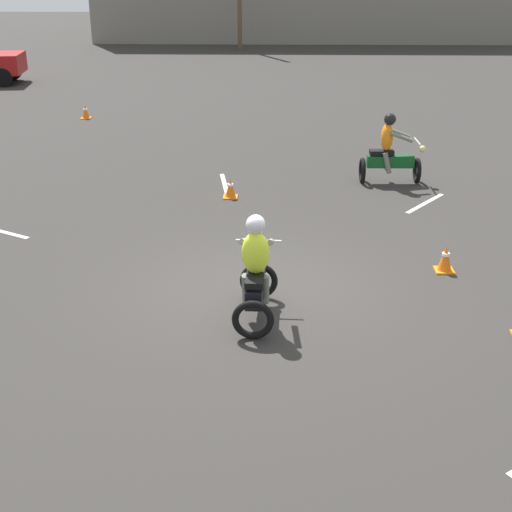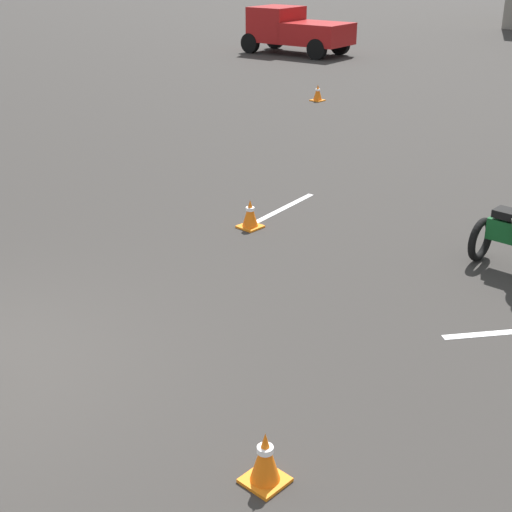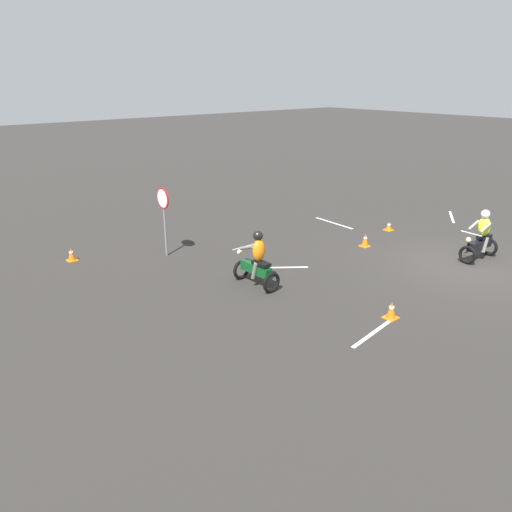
% 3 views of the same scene
% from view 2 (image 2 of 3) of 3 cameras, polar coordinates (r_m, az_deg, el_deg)
% --- Properties ---
extents(pickup_truck, '(4.32, 2.39, 1.73)m').
position_cam_2_polar(pickup_truck, '(29.07, 3.13, 17.66)').
color(pickup_truck, black).
rests_on(pickup_truck, ground).
extents(traffic_cone_near_left, '(0.32, 0.32, 0.47)m').
position_cam_2_polar(traffic_cone_near_left, '(5.75, 0.74, -15.91)').
color(traffic_cone_near_left, orange).
rests_on(traffic_cone_near_left, ground).
extents(traffic_cone_mid_left, '(0.32, 0.32, 0.44)m').
position_cam_2_polar(traffic_cone_mid_left, '(19.97, 4.96, 12.87)').
color(traffic_cone_mid_left, orange).
rests_on(traffic_cone_mid_left, ground).
extents(traffic_cone_far_center, '(0.32, 0.32, 0.44)m').
position_cam_2_polar(traffic_cone_far_center, '(10.63, -0.47, 3.36)').
color(traffic_cone_far_center, orange).
rests_on(traffic_cone_far_center, ground).
extents(lane_stripe_n, '(0.38, 1.93, 0.01)m').
position_cam_2_polar(lane_stripe_n, '(11.42, 1.92, 3.69)').
color(lane_stripe_n, silver).
rests_on(lane_stripe_n, ground).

